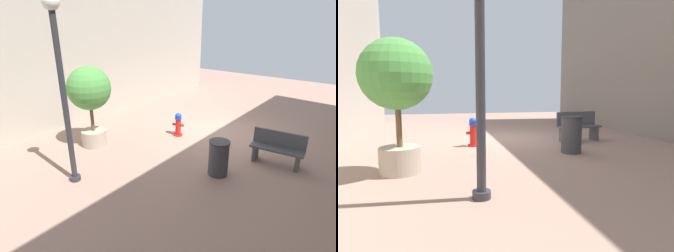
% 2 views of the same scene
% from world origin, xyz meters
% --- Properties ---
extents(ground_plane, '(23.40, 23.40, 0.00)m').
position_xyz_m(ground_plane, '(0.00, 0.00, 0.00)').
color(ground_plane, '#9E7A6B').
extents(fire_hydrant, '(0.42, 0.40, 0.85)m').
position_xyz_m(fire_hydrant, '(1.12, 1.17, 0.42)').
color(fire_hydrant, red).
rests_on(fire_hydrant, ground_plane).
extents(bench_near, '(1.49, 0.60, 0.95)m').
position_xyz_m(bench_near, '(-2.32, 1.06, 0.48)').
color(bench_near, '#4C4C51').
rests_on(bench_near, ground_plane).
extents(planter_tree, '(1.36, 1.36, 2.60)m').
position_xyz_m(planter_tree, '(2.80, 3.55, 1.72)').
color(planter_tree, tan).
rests_on(planter_tree, ground_plane).
extents(street_lamp, '(0.36, 0.36, 4.42)m').
position_xyz_m(street_lamp, '(1.43, 5.21, 2.71)').
color(street_lamp, '#2D2D33').
rests_on(street_lamp, ground_plane).
extents(trash_bin, '(0.56, 0.56, 0.96)m').
position_xyz_m(trash_bin, '(-1.30, 2.63, 0.48)').
color(trash_bin, '#38383D').
rests_on(trash_bin, ground_plane).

